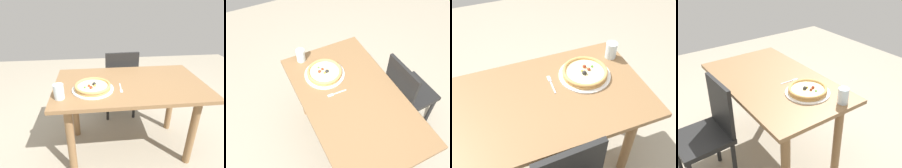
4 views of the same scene
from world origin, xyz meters
TOP-DOWN VIEW (x-y plane):
  - ground_plane at (0.00, 0.00)m, footprint 6.00×6.00m
  - dining_table at (0.00, 0.00)m, footprint 1.34×0.78m
  - chair_near at (-0.00, -0.60)m, footprint 0.41×0.41m
  - plate at (0.33, 0.10)m, footprint 0.35×0.35m
  - pizza at (0.33, 0.10)m, footprint 0.30×0.30m
  - fork at (0.10, 0.11)m, footprint 0.02×0.17m
  - drinking_glass at (0.59, 0.21)m, footprint 0.08×0.08m

SIDE VIEW (x-z plane):
  - ground_plane at x=0.00m, z-range 0.00..0.00m
  - chair_near at x=0.00m, z-range 0.05..0.94m
  - dining_table at x=0.00m, z-range 0.25..1.01m
  - fork at x=0.10m, z-range 0.76..0.76m
  - plate at x=0.33m, z-range 0.76..0.77m
  - pizza at x=0.33m, z-range 0.77..0.82m
  - drinking_glass at x=0.59m, z-range 0.76..0.88m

